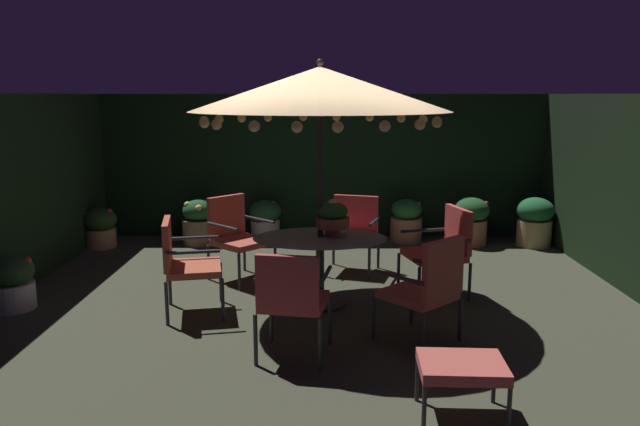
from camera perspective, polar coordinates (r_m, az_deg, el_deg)
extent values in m
cube|color=#3D402F|center=(6.74, 0.08, -8.39)|extent=(7.50, 6.96, 0.02)
cube|color=black|center=(9.75, 0.26, 4.45)|extent=(7.50, 0.30, 2.24)
cylinder|color=#322C2D|center=(6.66, 0.00, -8.41)|extent=(0.53, 0.53, 0.03)
cylinder|color=#322C2D|center=(6.55, 0.00, -5.55)|extent=(0.09, 0.09, 0.72)
ellipsoid|color=#9DADAD|center=(6.46, 0.00, -2.34)|extent=(1.42, 1.05, 0.03)
cylinder|color=#2F2C31|center=(6.38, 0.00, 0.88)|extent=(0.06, 0.06, 2.21)
cone|color=#D5B07C|center=(6.28, 0.00, 11.47)|extent=(2.66, 2.66, 0.45)
sphere|color=#2F2C31|center=(6.29, 0.00, 13.86)|extent=(0.07, 0.07, 0.07)
sphere|color=#F9DB8C|center=(6.33, 10.85, 8.38)|extent=(0.10, 0.10, 0.10)
sphere|color=#F9DB8C|center=(6.77, 9.58, 8.58)|extent=(0.10, 0.10, 0.10)
sphere|color=#F9DB8C|center=(7.09, 7.58, 8.74)|extent=(0.10, 0.10, 0.10)
sphere|color=#F9DB8C|center=(7.34, 4.65, 8.87)|extent=(0.10, 0.10, 0.10)
sphere|color=#F9DB8C|center=(7.45, 1.55, 8.93)|extent=(0.10, 0.10, 0.10)
sphere|color=#F9DB8C|center=(7.45, -1.57, 8.93)|extent=(0.10, 0.10, 0.10)
sphere|color=#F9DB8C|center=(7.32, -4.88, 8.86)|extent=(0.10, 0.10, 0.10)
sphere|color=#F9DB8C|center=(7.12, -7.31, 8.75)|extent=(0.10, 0.10, 0.10)
sphere|color=#F9DB8C|center=(6.81, -9.39, 8.60)|extent=(0.10, 0.10, 0.10)
sphere|color=#F9DB8C|center=(6.40, -10.76, 8.41)|extent=(0.10, 0.10, 0.10)
sphere|color=#F9DB8C|center=(5.95, -10.72, 8.23)|extent=(0.10, 0.10, 0.10)
sphere|color=#F9DB8C|center=(5.64, -9.62, 8.13)|extent=(0.10, 0.10, 0.10)
sphere|color=#F9DB8C|center=(5.28, -6.15, 8.04)|extent=(0.10, 0.10, 0.10)
sphere|color=#F9DB8C|center=(5.13, -2.16, 8.01)|extent=(0.10, 0.10, 0.10)
sphere|color=#F9DB8C|center=(5.12, 1.66, 8.01)|extent=(0.10, 0.10, 0.10)
sphere|color=#F9DB8C|center=(5.27, 6.06, 8.04)|extent=(0.10, 0.10, 0.10)
sphere|color=#F9DB8C|center=(5.59, 9.28, 8.12)|extent=(0.10, 0.10, 0.10)
sphere|color=#F9DB8C|center=(6.02, 10.84, 8.26)|extent=(0.10, 0.10, 0.10)
cylinder|color=#AF6640|center=(6.48, 1.21, -1.75)|extent=(0.16, 0.16, 0.09)
cylinder|color=#A26344|center=(6.46, 1.21, -0.88)|extent=(0.35, 0.35, 0.11)
ellipsoid|color=#296B2F|center=(6.43, 1.21, 0.22)|extent=(0.32, 0.32, 0.19)
sphere|color=silver|center=(6.42, 1.22, 0.84)|extent=(0.11, 0.11, 0.11)
cylinder|color=#2D2D30|center=(6.65, 9.21, -6.78)|extent=(0.04, 0.04, 0.43)
cylinder|color=#2D2D30|center=(7.17, 7.33, -5.41)|extent=(0.04, 0.04, 0.43)
cylinder|color=#2D2D30|center=(6.90, 13.76, -6.30)|extent=(0.04, 0.04, 0.43)
cylinder|color=#2D2D30|center=(7.40, 11.62, -5.02)|extent=(0.04, 0.04, 0.43)
cube|color=#C54340|center=(6.95, 10.55, -3.88)|extent=(0.71, 0.71, 0.07)
cube|color=#C54340|center=(7.01, 12.75, -1.50)|extent=(0.20, 0.56, 0.49)
cylinder|color=#2D2D30|center=(6.64, 11.68, -2.68)|extent=(0.56, 0.18, 0.04)
cylinder|color=#2D2D30|center=(7.16, 9.63, -1.61)|extent=(0.56, 0.18, 0.04)
cylinder|color=#2A2D33|center=(7.49, 4.61, -4.68)|extent=(0.04, 0.04, 0.42)
cylinder|color=#2A2D33|center=(7.64, 0.16, -4.33)|extent=(0.04, 0.04, 0.42)
cylinder|color=#2A2D33|center=(7.99, 5.45, -3.69)|extent=(0.04, 0.04, 0.42)
cylinder|color=#2A2D33|center=(8.14, 1.27, -3.39)|extent=(0.04, 0.04, 0.42)
cube|color=#BC4249|center=(7.75, 2.88, -2.27)|extent=(0.72, 0.67, 0.07)
cube|color=#BC4249|center=(7.94, 3.36, 0.00)|extent=(0.57, 0.22, 0.46)
cylinder|color=#2A2D33|center=(7.63, 5.10, -0.79)|extent=(0.18, 0.50, 0.04)
cylinder|color=#2A2D33|center=(7.78, 0.74, -0.52)|extent=(0.18, 0.50, 0.04)
cylinder|color=#2D2C30|center=(7.48, -4.18, -4.62)|extent=(0.04, 0.04, 0.43)
cylinder|color=#2D2C30|center=(7.13, -7.53, -5.47)|extent=(0.04, 0.04, 0.43)
cylinder|color=#2D2C30|center=(7.91, -7.05, -3.81)|extent=(0.04, 0.04, 0.43)
cylinder|color=#2D2C30|center=(7.58, -10.33, -4.56)|extent=(0.04, 0.04, 0.43)
cube|color=#BD5243|center=(7.46, -7.32, -2.73)|extent=(0.79, 0.79, 0.07)
cube|color=#BD5243|center=(7.61, -8.71, -0.27)|extent=(0.41, 0.43, 0.50)
cylinder|color=#2D2C30|center=(7.58, -5.73, -0.59)|extent=(0.43, 0.41, 0.04)
cylinder|color=#2D2C30|center=(7.24, -9.09, -1.23)|extent=(0.43, 0.41, 0.04)
cylinder|color=#2B2E34|center=(6.78, -9.22, -6.36)|extent=(0.04, 0.04, 0.44)
cylinder|color=#2B2E34|center=(6.20, -9.04, -8.02)|extent=(0.04, 0.04, 0.44)
cylinder|color=#2B2E34|center=(6.79, -13.81, -6.51)|extent=(0.04, 0.04, 0.44)
cylinder|color=#2B2E34|center=(6.21, -14.08, -8.19)|extent=(0.04, 0.04, 0.44)
cube|color=#C0563D|center=(6.41, -11.62, -5.06)|extent=(0.64, 0.69, 0.07)
cube|color=#C0563D|center=(6.36, -14.05, -2.77)|extent=(0.17, 0.58, 0.48)
cylinder|color=#2B2E34|center=(6.65, -11.68, -2.28)|extent=(0.52, 0.14, 0.04)
cylinder|color=#2B2E34|center=(6.05, -11.74, -3.59)|extent=(0.52, 0.14, 0.04)
cylinder|color=#292E32|center=(5.68, -4.56, -9.68)|extent=(0.04, 0.04, 0.45)
cylinder|color=#292E32|center=(5.58, 0.96, -10.04)|extent=(0.04, 0.04, 0.45)
cylinder|color=#292E32|center=(5.20, -6.02, -11.69)|extent=(0.04, 0.04, 0.45)
cylinder|color=#292E32|center=(5.09, 0.03, -12.15)|extent=(0.04, 0.04, 0.45)
cube|color=#B34643|center=(5.29, -2.42, -8.24)|extent=(0.61, 0.60, 0.07)
cube|color=#B34643|center=(4.98, -3.06, -6.42)|extent=(0.53, 0.14, 0.44)
cylinder|color=#292E32|center=(5.28, -5.35, -5.51)|extent=(0.12, 0.51, 0.04)
cylinder|color=#292E32|center=(5.16, 0.53, -5.82)|extent=(0.12, 0.51, 0.04)
cylinder|color=#2F2F33|center=(5.73, 5.01, -9.74)|extent=(0.04, 0.04, 0.40)
cylinder|color=#2F2F33|center=(6.13, 8.51, -8.45)|extent=(0.04, 0.04, 0.40)
cylinder|color=#2F2F33|center=(5.39, 9.54, -11.22)|extent=(0.04, 0.04, 0.40)
cylinder|color=#2F2F33|center=(5.81, 12.93, -9.70)|extent=(0.04, 0.04, 0.40)
cube|color=#B55044|center=(5.68, 9.07, -7.52)|extent=(0.77, 0.77, 0.07)
cube|color=#B55044|center=(5.44, 11.41, -5.15)|extent=(0.42, 0.40, 0.53)
cylinder|color=#2F2F33|center=(5.41, 7.32, -5.95)|extent=(0.40, 0.42, 0.04)
cylinder|color=#2F2F33|center=(5.82, 10.82, -4.82)|extent=(0.40, 0.42, 0.04)
cylinder|color=#2E292D|center=(4.71, 9.04, -15.06)|extent=(0.03, 0.03, 0.33)
cylinder|color=#2E292D|center=(4.80, 15.90, -14.83)|extent=(0.03, 0.03, 0.33)
cylinder|color=#2E292D|center=(4.33, 9.67, -17.54)|extent=(0.03, 0.03, 0.33)
cylinder|color=#2E292D|center=(4.43, 17.19, -17.20)|extent=(0.03, 0.03, 0.33)
cube|color=#B95349|center=(4.47, 13.09, -13.77)|extent=(0.61, 0.48, 0.08)
cylinder|color=tan|center=(9.68, 19.29, -1.76)|extent=(0.50, 0.50, 0.39)
ellipsoid|color=#1C5B31|center=(9.61, 19.42, 0.24)|extent=(0.54, 0.54, 0.38)
sphere|color=#E4BC53|center=(9.70, 20.37, 0.70)|extent=(0.11, 0.11, 0.11)
sphere|color=yellow|center=(9.75, 19.36, 0.68)|extent=(0.10, 0.10, 0.10)
sphere|color=#E8DB4E|center=(9.65, 18.08, 0.46)|extent=(0.06, 0.06, 0.06)
sphere|color=#E7D359|center=(9.49, 19.09, 0.44)|extent=(0.10, 0.10, 0.10)
sphere|color=yellow|center=(9.47, 20.44, 0.25)|extent=(0.07, 0.07, 0.07)
cylinder|color=#A0694F|center=(9.54, 8.02, -1.50)|extent=(0.49, 0.49, 0.36)
ellipsoid|color=#256A32|center=(9.48, 8.07, 0.33)|extent=(0.46, 0.46, 0.32)
sphere|color=#EE8644|center=(9.49, 9.14, 0.78)|extent=(0.07, 0.07, 0.07)
sphere|color=orange|center=(9.58, 8.00, 0.83)|extent=(0.10, 0.10, 0.10)
sphere|color=orange|center=(9.46, 7.21, 0.41)|extent=(0.09, 0.09, 0.09)
sphere|color=#DB7A45|center=(9.35, 8.33, 0.80)|extent=(0.06, 0.06, 0.06)
cylinder|color=silver|center=(7.26, -26.75, -6.91)|extent=(0.47, 0.47, 0.28)
ellipsoid|color=#224320|center=(7.19, -26.93, -4.82)|extent=(0.48, 0.48, 0.34)
sphere|color=red|center=(7.11, -25.59, -4.02)|extent=(0.08, 0.08, 0.08)
sphere|color=red|center=(7.34, -26.55, -4.14)|extent=(0.07, 0.07, 0.07)
sphere|color=red|center=(7.25, -27.65, -4.62)|extent=(0.08, 0.08, 0.08)
sphere|color=red|center=(7.05, -27.26, -4.58)|extent=(0.11, 0.11, 0.11)
cylinder|color=#7F674B|center=(9.43, -11.13, -1.70)|extent=(0.51, 0.51, 0.38)
ellipsoid|color=#1E5129|center=(9.37, -11.21, 0.23)|extent=(0.49, 0.49, 0.34)
sphere|color=#DCD353|center=(9.34, -10.02, 0.55)|extent=(0.07, 0.07, 0.07)
sphere|color=#EFCA5B|center=(9.51, -10.61, 0.61)|extent=(0.10, 0.10, 0.10)
sphere|color=#F0D44D|center=(9.45, -11.92, 0.56)|extent=(0.10, 0.10, 0.10)
sphere|color=yellow|center=(9.30, -12.23, 0.73)|extent=(0.11, 0.11, 0.11)
sphere|color=#EEC458|center=(9.17, -11.23, 0.43)|extent=(0.11, 0.11, 0.11)
cylinder|color=tan|center=(9.63, -19.74, -2.19)|extent=(0.45, 0.45, 0.28)
ellipsoid|color=#27441D|center=(9.57, -19.84, -0.58)|extent=(0.49, 0.49, 0.34)
sphere|color=red|center=(9.50, -19.01, 0.15)|extent=(0.08, 0.08, 0.08)
sphere|color=red|center=(9.65, -19.21, -0.16)|extent=(0.07, 0.07, 0.07)
sphere|color=red|center=(9.68, -20.20, -0.43)|extent=(0.11, 0.11, 0.11)
sphere|color=red|center=(9.54, -20.96, -0.08)|extent=(0.07, 0.07, 0.07)
sphere|color=red|center=(9.45, -20.07, -0.37)|extent=(0.06, 0.06, 0.06)
cylinder|color=beige|center=(9.60, -5.11, -1.54)|extent=(0.45, 0.45, 0.31)
ellipsoid|color=#22552C|center=(9.54, -5.14, 0.17)|extent=(0.50, 0.50, 0.35)
sphere|color=silver|center=(9.54, -4.39, 0.93)|extent=(0.07, 0.07, 0.07)
sphere|color=silver|center=(9.62, -5.56, 0.81)|extent=(0.06, 0.06, 0.06)
sphere|color=silver|center=(9.42, -5.41, 0.32)|extent=(0.06, 0.06, 0.06)
cylinder|color=#AE604E|center=(9.48, 13.78, -1.74)|extent=(0.49, 0.49, 0.38)
ellipsoid|color=#204E26|center=(9.41, 13.88, 0.29)|extent=(0.54, 0.54, 0.38)
sphere|color=red|center=(9.40, 15.22, 0.88)|extent=(0.06, 0.06, 0.06)
sphere|color=#CB2741|center=(9.55, 13.31, 1.26)|extent=(0.06, 0.06, 0.06)
sphere|color=red|center=(9.27, 13.75, 0.16)|extent=(0.10, 0.10, 0.10)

